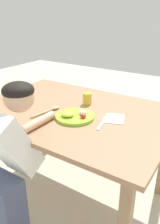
{
  "coord_description": "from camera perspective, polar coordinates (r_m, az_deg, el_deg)",
  "views": [
    {
      "loc": [
        0.83,
        -1.17,
        1.33
      ],
      "look_at": [
        0.1,
        -0.05,
        0.74
      ],
      "focal_mm": 36.81,
      "sensor_mm": 36.0,
      "label": 1
    }
  ],
  "objects": [
    {
      "name": "ground_plane",
      "position": [
        1.96,
        -1.7,
        -19.16
      ],
      "size": [
        8.0,
        8.0,
        0.0
      ],
      "primitive_type": "plane",
      "color": "beige"
    },
    {
      "name": "spoon",
      "position": [
        1.54,
        -7.38,
        0.52
      ],
      "size": [
        0.07,
        0.23,
        0.02
      ],
      "rotation": [
        0.0,
        0.0,
        1.41
      ],
      "color": "tan",
      "rests_on": "dining_table"
    },
    {
      "name": "fork",
      "position": [
        1.38,
        5.76,
        -2.46
      ],
      "size": [
        0.06,
        0.22,
        0.01
      ],
      "rotation": [
        0.0,
        0.0,
        1.78
      ],
      "color": "silver",
      "rests_on": "dining_table"
    },
    {
      "name": "person",
      "position": [
        1.32,
        -16.71,
        -14.04
      ],
      "size": [
        0.2,
        0.5,
        1.01
      ],
      "color": "#454E6B",
      "rests_on": "ground_plane"
    },
    {
      "name": "napkin",
      "position": [
        1.43,
        8.62,
        -1.63
      ],
      "size": [
        0.16,
        0.17,
        0.0
      ],
      "primitive_type": "cube",
      "rotation": [
        0.0,
        0.0,
        0.37
      ],
      "color": "white",
      "rests_on": "dining_table"
    },
    {
      "name": "dining_table",
      "position": [
        1.59,
        -1.97,
        -2.15
      ],
      "size": [
        1.33,
        0.94,
        0.72
      ],
      "color": "#9C7050",
      "rests_on": "ground_plane"
    },
    {
      "name": "plate",
      "position": [
        1.42,
        -1.4,
        -1.02
      ],
      "size": [
        0.24,
        0.24,
        0.05
      ],
      "color": "#8BCE32",
      "rests_on": "dining_table"
    },
    {
      "name": "drinking_cup",
      "position": [
        1.63,
        1.8,
        3.35
      ],
      "size": [
        0.06,
        0.06,
        0.08
      ],
      "primitive_type": "cylinder",
      "color": "gold",
      "rests_on": "dining_table"
    }
  ]
}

